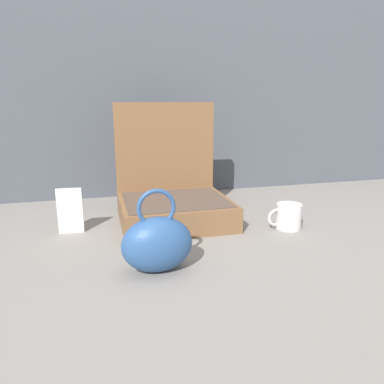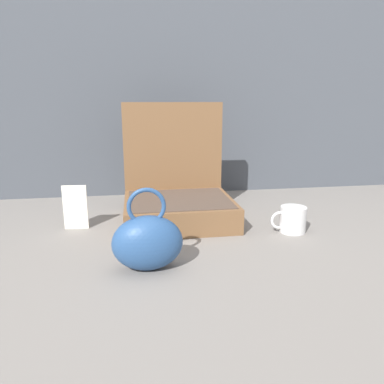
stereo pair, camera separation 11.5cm
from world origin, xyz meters
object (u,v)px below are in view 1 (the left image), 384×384
object	(u,v)px
open_suitcase	(173,196)
coffee_mug	(288,216)
teal_pouch_handbag	(157,243)
info_card_left	(70,211)

from	to	relation	value
open_suitcase	coffee_mug	world-z (taller)	open_suitcase
teal_pouch_handbag	open_suitcase	bearing A→B (deg)	72.64
open_suitcase	info_card_left	size ratio (longest dim) A/B	2.77
open_suitcase	teal_pouch_handbag	size ratio (longest dim) A/B	1.93
coffee_mug	teal_pouch_handbag	bearing A→B (deg)	-157.24
open_suitcase	teal_pouch_handbag	world-z (taller)	open_suitcase
teal_pouch_handbag	coffee_mug	distance (m)	0.53
coffee_mug	info_card_left	bearing A→B (deg)	168.54
teal_pouch_handbag	info_card_left	distance (m)	0.42
teal_pouch_handbag	coffee_mug	bearing A→B (deg)	22.76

